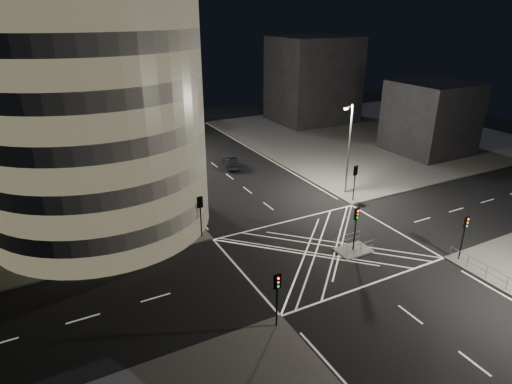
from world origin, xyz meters
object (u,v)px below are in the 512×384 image
traffic_signal_fr (355,177)px  street_lamp_right_far (349,147)px  traffic_signal_fl (200,209)px  traffic_signal_nr (465,230)px  traffic_signal_island (356,221)px  street_lamp_left_near (173,165)px  street_lamp_left_far (131,125)px  traffic_signal_nl (277,290)px  central_island (353,250)px  sedan (231,163)px

traffic_signal_fr → street_lamp_right_far: size_ratio=0.40×
traffic_signal_fl → street_lamp_right_far: size_ratio=0.40×
traffic_signal_nr → traffic_signal_island: (-6.80, 5.30, 0.00)m
street_lamp_left_near → street_lamp_left_far: 18.00m
traffic_signal_nl → street_lamp_left_far: street_lamp_left_far is taller
central_island → street_lamp_left_near: 18.52m
traffic_signal_fr → traffic_signal_island: size_ratio=1.00×
central_island → traffic_signal_fl: bearing=142.5°
traffic_signal_nl → traffic_signal_nr: size_ratio=1.00×
traffic_signal_fl → sedan: 19.20m
traffic_signal_fl → street_lamp_left_near: (-0.64, 5.20, 2.63)m
traffic_signal_nl → street_lamp_right_far: size_ratio=0.40×
traffic_signal_fl → street_lamp_left_far: size_ratio=0.40×
street_lamp_left_near → traffic_signal_fr: bearing=-15.9°
traffic_signal_fr → sedan: size_ratio=0.93×
traffic_signal_fl → street_lamp_left_far: street_lamp_left_far is taller
street_lamp_left_near → traffic_signal_nl: bearing=-88.1°
traffic_signal_fl → street_lamp_left_far: (-0.64, 23.20, 2.63)m
street_lamp_left_near → sedan: 16.15m
street_lamp_left_near → central_island: bearing=-49.7°
central_island → traffic_signal_nl: traffic_signal_nl is taller
traffic_signal_island → street_lamp_right_far: size_ratio=0.40×
traffic_signal_nl → street_lamp_right_far: (18.24, 15.80, 2.63)m
street_lamp_right_far → sedan: street_lamp_right_far is taller
street_lamp_left_far → street_lamp_left_near: bearing=-90.0°
traffic_signal_nr → sedan: traffic_signal_nr is taller
traffic_signal_fr → traffic_signal_nr: size_ratio=1.00×
traffic_signal_fr → sedan: bearing=114.5°
traffic_signal_fl → traffic_signal_nl: (0.00, -13.60, 0.00)m
traffic_signal_island → sedan: bearing=91.2°
central_island → traffic_signal_nl: 12.36m
central_island → traffic_signal_nr: 9.08m
street_lamp_left_far → traffic_signal_nl: bearing=-89.0°
traffic_signal_fr → street_lamp_left_far: (-18.24, 23.20, 2.63)m
traffic_signal_fr → street_lamp_left_far: 29.63m
traffic_signal_fr → sedan: (-7.30, 16.05, -2.21)m
traffic_signal_fl → sedan: bearing=57.3°
traffic_signal_nr → street_lamp_right_far: (0.64, 15.80, 2.63)m
traffic_signal_nl → traffic_signal_fl: bearing=90.0°
street_lamp_left_near → traffic_signal_island: bearing=-49.7°
traffic_signal_nl → street_lamp_left_far: bearing=91.0°
central_island → street_lamp_left_far: street_lamp_left_far is taller
traffic_signal_nr → street_lamp_left_far: (-18.24, 36.80, 2.63)m
street_lamp_left_far → street_lamp_right_far: bearing=-48.1°
traffic_signal_island → street_lamp_right_far: 13.13m
traffic_signal_fr → central_island: bearing=-129.3°
street_lamp_left_near → traffic_signal_fl: bearing=-83.0°
street_lamp_left_near → street_lamp_right_far: size_ratio=1.00×
traffic_signal_island → street_lamp_right_far: bearing=54.7°
traffic_signal_fl → traffic_signal_island: 13.62m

